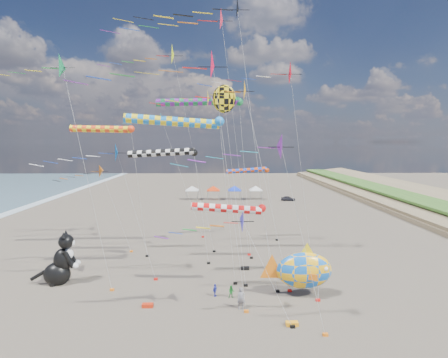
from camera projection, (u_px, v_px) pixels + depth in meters
name	position (u px, v px, depth m)	size (l,w,h in m)	color
ground	(221.00, 350.00, 22.78)	(260.00, 260.00, 0.00)	#50463A
delta_kite_0	(46.00, 69.00, 29.75)	(12.11, 2.27, 21.21)	#19934F
delta_kite_1	(193.00, 69.00, 25.78)	(13.32, 2.43, 20.45)	#EE0F39
delta_kite_2	(207.00, 24.00, 39.01)	(16.20, 2.65, 28.37)	#FD2641
delta_kite_3	(277.00, 151.00, 23.05)	(9.30, 1.88, 14.24)	purple
delta_kite_4	(282.00, 75.00, 37.12)	(12.59, 2.80, 22.34)	red
delta_kite_5	(231.00, 92.00, 29.77)	(12.08, 1.96, 19.13)	#FDA50D
delta_kite_6	(160.00, 121.00, 47.94)	(11.73, 1.78, 17.68)	#2192C2
delta_kite_7	(180.00, 58.00, 40.68)	(11.51, 2.57, 24.80)	#D9F513
delta_kite_8	(88.00, 174.00, 42.04)	(9.83, 1.83, 10.93)	orange
delta_kite_9	(103.00, 156.00, 33.02)	(11.40, 2.02, 13.60)	blue
delta_kite_10	(220.00, 7.00, 34.15)	(16.03, 2.70, 28.39)	black
delta_kite_11	(240.00, 230.00, 24.70)	(9.18, 1.86, 8.66)	#1914BD
windsock_0	(202.00, 102.00, 38.76)	(10.89, 0.90, 18.45)	#177F3F
windsock_1	(105.00, 130.00, 39.77)	(8.49, 0.82, 15.44)	#FF3D15
windsock_2	(177.00, 122.00, 31.66)	(10.24, 0.90, 15.87)	#167CE2
windsock_3	(249.00, 171.00, 47.16)	(7.22, 0.63, 10.07)	#CE3E0E
windsock_4	(165.00, 153.00, 37.58)	(8.78, 0.77, 12.79)	black
windsock_5	(231.00, 209.00, 30.75)	(7.90, 0.75, 8.10)	red
angelfish_kite	(222.00, 100.00, 32.97)	(3.74, 3.02, 18.94)	yellow
cat_inflatable	(59.00, 258.00, 33.33)	(3.80, 1.90, 5.12)	black
fish_inflatable	(303.00, 270.00, 30.55)	(6.48, 2.19, 4.86)	blue
person_adult	(241.00, 298.00, 28.34)	(0.66, 0.43, 1.80)	slate
child_green	(231.00, 292.00, 30.42)	(0.54, 0.42, 1.11)	#197D27
child_blue	(215.00, 290.00, 30.73)	(0.66, 0.28, 1.13)	#2C34AF
kite_bag_0	(312.00, 255.00, 41.41)	(0.90, 0.44, 0.30)	#1212B4
kite_bag_1	(245.00, 268.00, 37.20)	(0.90, 0.44, 0.30)	black
kite_bag_2	(148.00, 305.00, 28.74)	(0.90, 0.44, 0.30)	red
kite_bag_3	(292.00, 324.00, 25.85)	(0.90, 0.44, 0.30)	#FFA015
tent_row	(224.00, 186.00, 82.13)	(19.20, 4.20, 3.80)	silver
parked_car	(288.00, 198.00, 80.74)	(1.30, 3.24, 1.10)	#26262D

